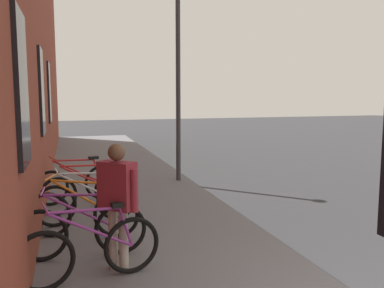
{
  "coord_description": "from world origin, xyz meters",
  "views": [
    {
      "loc": [
        -2.56,
        3.03,
        2.34
      ],
      "look_at": [
        4.31,
        0.92,
        1.47
      ],
      "focal_mm": 37.98,
      "sensor_mm": 36.0,
      "label": 1
    }
  ],
  "objects_px": {
    "bicycle_beside_lamp": "(82,230)",
    "bicycle_by_door": "(86,191)",
    "street_lamp": "(178,62)",
    "bicycle_far_end": "(91,250)",
    "bicycle_end_of_row": "(83,213)",
    "bicycle_nearest_sign": "(77,183)",
    "pedestrian_crossing_street": "(117,194)",
    "bicycle_under_window": "(87,201)"
  },
  "relations": [
    {
      "from": "bicycle_beside_lamp",
      "to": "bicycle_by_door",
      "type": "bearing_deg",
      "value": -3.94
    },
    {
      "from": "bicycle_under_window",
      "to": "bicycle_nearest_sign",
      "type": "relative_size",
      "value": 1.03
    },
    {
      "from": "bicycle_by_door",
      "to": "street_lamp",
      "type": "distance_m",
      "value": 4.23
    },
    {
      "from": "bicycle_end_of_row",
      "to": "street_lamp",
      "type": "distance_m",
      "value": 5.25
    },
    {
      "from": "bicycle_nearest_sign",
      "to": "bicycle_far_end",
      "type": "bearing_deg",
      "value": -179.12
    },
    {
      "from": "street_lamp",
      "to": "bicycle_end_of_row",
      "type": "bearing_deg",
      "value": 145.66
    },
    {
      "from": "bicycle_beside_lamp",
      "to": "pedestrian_crossing_street",
      "type": "height_order",
      "value": "pedestrian_crossing_street"
    },
    {
      "from": "pedestrian_crossing_street",
      "to": "bicycle_nearest_sign",
      "type": "bearing_deg",
      "value": 6.64
    },
    {
      "from": "bicycle_end_of_row",
      "to": "pedestrian_crossing_street",
      "type": "relative_size",
      "value": 1.05
    },
    {
      "from": "bicycle_far_end",
      "to": "bicycle_by_door",
      "type": "bearing_deg",
      "value": -1.7
    },
    {
      "from": "bicycle_by_door",
      "to": "street_lamp",
      "type": "relative_size",
      "value": 0.33
    },
    {
      "from": "bicycle_beside_lamp",
      "to": "bicycle_nearest_sign",
      "type": "bearing_deg",
      "value": -0.18
    },
    {
      "from": "pedestrian_crossing_street",
      "to": "street_lamp",
      "type": "bearing_deg",
      "value": -23.12
    },
    {
      "from": "bicycle_end_of_row",
      "to": "bicycle_nearest_sign",
      "type": "distance_m",
      "value": 2.25
    },
    {
      "from": "bicycle_far_end",
      "to": "bicycle_nearest_sign",
      "type": "xyz_separation_m",
      "value": [
        3.85,
        0.06,
        0.0
      ]
    },
    {
      "from": "bicycle_by_door",
      "to": "pedestrian_crossing_street",
      "type": "bearing_deg",
      "value": -174.68
    },
    {
      "from": "bicycle_far_end",
      "to": "bicycle_under_window",
      "type": "relative_size",
      "value": 0.99
    },
    {
      "from": "bicycle_beside_lamp",
      "to": "street_lamp",
      "type": "height_order",
      "value": "street_lamp"
    },
    {
      "from": "bicycle_end_of_row",
      "to": "bicycle_nearest_sign",
      "type": "xyz_separation_m",
      "value": [
        2.25,
        0.03,
        -0.0
      ]
    },
    {
      "from": "bicycle_end_of_row",
      "to": "pedestrian_crossing_street",
      "type": "bearing_deg",
      "value": -163.97
    },
    {
      "from": "bicycle_nearest_sign",
      "to": "street_lamp",
      "type": "relative_size",
      "value": 0.33
    },
    {
      "from": "bicycle_end_of_row",
      "to": "bicycle_under_window",
      "type": "bearing_deg",
      "value": -7.52
    },
    {
      "from": "pedestrian_crossing_street",
      "to": "street_lamp",
      "type": "relative_size",
      "value": 0.32
    },
    {
      "from": "bicycle_beside_lamp",
      "to": "pedestrian_crossing_street",
      "type": "distance_m",
      "value": 0.9
    },
    {
      "from": "bicycle_far_end",
      "to": "bicycle_nearest_sign",
      "type": "distance_m",
      "value": 3.85
    },
    {
      "from": "bicycle_beside_lamp",
      "to": "bicycle_by_door",
      "type": "relative_size",
      "value": 1.03
    },
    {
      "from": "pedestrian_crossing_street",
      "to": "bicycle_by_door",
      "type": "bearing_deg",
      "value": 5.32
    },
    {
      "from": "bicycle_under_window",
      "to": "bicycle_nearest_sign",
      "type": "distance_m",
      "value": 1.53
    },
    {
      "from": "bicycle_nearest_sign",
      "to": "pedestrian_crossing_street",
      "type": "relative_size",
      "value": 1.06
    },
    {
      "from": "bicycle_end_of_row",
      "to": "street_lamp",
      "type": "relative_size",
      "value": 0.33
    },
    {
      "from": "bicycle_under_window",
      "to": "street_lamp",
      "type": "distance_m",
      "value": 4.71
    },
    {
      "from": "bicycle_beside_lamp",
      "to": "bicycle_end_of_row",
      "type": "height_order",
      "value": "same"
    },
    {
      "from": "bicycle_by_door",
      "to": "pedestrian_crossing_street",
      "type": "xyz_separation_m",
      "value": [
        -2.86,
        -0.27,
        0.6
      ]
    },
    {
      "from": "bicycle_nearest_sign",
      "to": "bicycle_by_door",
      "type": "bearing_deg",
      "value": -168.25
    },
    {
      "from": "bicycle_beside_lamp",
      "to": "bicycle_by_door",
      "type": "xyz_separation_m",
      "value": [
        2.34,
        -0.16,
        0.0
      ]
    },
    {
      "from": "bicycle_end_of_row",
      "to": "pedestrian_crossing_street",
      "type": "distance_m",
      "value": 1.52
    },
    {
      "from": "bicycle_end_of_row",
      "to": "bicycle_by_door",
      "type": "height_order",
      "value": "same"
    },
    {
      "from": "bicycle_beside_lamp",
      "to": "bicycle_end_of_row",
      "type": "distance_m",
      "value": 0.82
    },
    {
      "from": "bicycle_far_end",
      "to": "bicycle_by_door",
      "type": "height_order",
      "value": "same"
    },
    {
      "from": "bicycle_by_door",
      "to": "street_lamp",
      "type": "height_order",
      "value": "street_lamp"
    },
    {
      "from": "pedestrian_crossing_street",
      "to": "bicycle_beside_lamp",
      "type": "bearing_deg",
      "value": 39.34
    },
    {
      "from": "bicycle_far_end",
      "to": "bicycle_end_of_row",
      "type": "bearing_deg",
      "value": 0.93
    }
  ]
}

